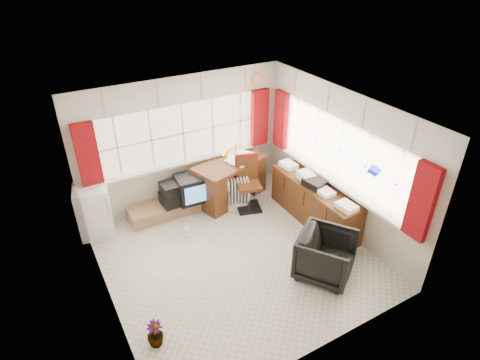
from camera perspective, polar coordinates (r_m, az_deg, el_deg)
The scene contains 20 objects.
ground at distance 6.68m, azimuth -0.53°, elevation -10.97°, with size 4.00×4.00×0.00m, color beige.
room_walls at distance 5.79m, azimuth -0.60°, elevation 0.17°, with size 4.00×4.00×4.00m.
window_back at distance 7.61m, azimuth -7.73°, elevation 3.06°, with size 3.70×0.12×3.60m.
window_right at distance 7.09m, azimuth 13.28°, elevation 0.26°, with size 0.12×3.70×3.60m.
curtains at distance 6.93m, azimuth 2.37°, elevation 5.17°, with size 3.83×3.83×1.15m.
overhead_cabinets at distance 6.70m, azimuth 2.68°, elevation 11.58°, with size 3.98×3.98×0.48m.
desk at distance 7.86m, azimuth -1.42°, elevation 0.25°, with size 1.57×1.09×0.86m.
desk_lamp at distance 7.46m, azimuth -0.59°, elevation 4.47°, with size 0.17×0.15×0.46m.
task_chair at distance 7.59m, azimuth 1.08°, elevation -0.01°, with size 0.56×0.58×1.07m.
office_chair at distance 6.29m, azimuth 12.10°, elevation -10.44°, with size 0.80×0.82×0.75m, color black.
radiator at distance 7.71m, azimuth -0.29°, elevation -2.19°, with size 0.44×0.27×0.62m.
credenza at distance 7.38m, azimuth 10.51°, elevation -3.17°, with size 0.50×2.00×0.85m.
file_tray at distance 7.14m, azimuth 10.53°, elevation -0.44°, with size 0.29×0.37×0.12m, color black.
tv_bench at distance 7.69m, azimuth -10.43°, elevation -4.01°, with size 1.40×0.50×0.25m, color #A88054.
crt_tv at distance 7.52m, azimuth -6.92°, elevation -1.14°, with size 0.58×0.55×0.50m.
hifi_stack at distance 7.50m, azimuth -8.93°, elevation -1.76°, with size 0.62×0.41×0.44m.
mini_fridge at distance 7.37m, azimuth -20.02°, elevation -4.11°, with size 0.65×0.65×0.93m.
spray_bottle_a at distance 7.07m, azimuth -7.57°, elevation -7.13°, with size 0.11×0.11×0.27m, color white.
spray_bottle_b at distance 7.78m, azimuth -5.45°, elevation -3.43°, with size 0.08×0.08×0.18m, color #92D9D1.
flower_vase at distance 5.53m, azimuth -12.00°, elevation -20.61°, with size 0.21×0.21×0.38m, color black.
Camera 1 is at (-2.41, -4.36, 4.45)m, focal length 30.00 mm.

